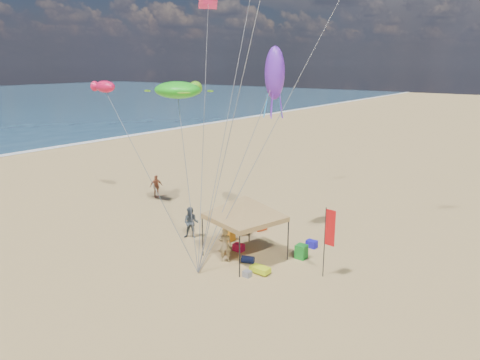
# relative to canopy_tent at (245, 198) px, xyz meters

# --- Properties ---
(ground) EXTENTS (280.00, 280.00, 0.00)m
(ground) POSITION_rel_canopy_tent_xyz_m (-0.14, -3.21, -3.10)
(ground) COLOR tan
(ground) RESTS_ON ground
(canopy_tent) EXTENTS (5.84, 5.84, 3.72)m
(canopy_tent) POSITION_rel_canopy_tent_xyz_m (0.00, 0.00, 0.00)
(canopy_tent) COLOR black
(canopy_tent) RESTS_ON ground
(feather_flag) EXTENTS (0.50, 0.06, 3.28)m
(feather_flag) POSITION_rel_canopy_tent_xyz_m (4.19, 0.51, -0.92)
(feather_flag) COLOR black
(feather_flag) RESTS_ON ground
(cooler_red) EXTENTS (0.54, 0.38, 0.38)m
(cooler_red) POSITION_rel_canopy_tent_xyz_m (-0.74, 0.46, -2.91)
(cooler_red) COLOR red
(cooler_red) RESTS_ON ground
(cooler_blue) EXTENTS (0.54, 0.38, 0.38)m
(cooler_blue) POSITION_rel_canopy_tent_xyz_m (2.01, 3.14, -2.91)
(cooler_blue) COLOR #1C16BA
(cooler_blue) RESTS_ON ground
(bag_navy) EXTENTS (0.69, 0.54, 0.36)m
(bag_navy) POSITION_rel_canopy_tent_xyz_m (0.50, -0.42, -2.92)
(bag_navy) COLOR black
(bag_navy) RESTS_ON ground
(bag_orange) EXTENTS (0.54, 0.69, 0.36)m
(bag_orange) POSITION_rel_canopy_tent_xyz_m (-1.44, 3.52, -2.92)
(bag_orange) COLOR red
(bag_orange) RESTS_ON ground
(chair_green) EXTENTS (0.50, 0.50, 0.70)m
(chair_green) POSITION_rel_canopy_tent_xyz_m (2.26, 1.63, -2.75)
(chair_green) COLOR #188424
(chair_green) RESTS_ON ground
(chair_yellow) EXTENTS (0.50, 0.50, 0.70)m
(chair_yellow) POSITION_rel_canopy_tent_xyz_m (-2.00, 1.26, -2.75)
(chair_yellow) COLOR orange
(chair_yellow) RESTS_ON ground
(crate_grey) EXTENTS (0.34, 0.30, 0.28)m
(crate_grey) POSITION_rel_canopy_tent_xyz_m (1.32, -1.58, -2.96)
(crate_grey) COLOR gray
(crate_grey) RESTS_ON ground
(beach_cart) EXTENTS (0.90, 0.50, 0.24)m
(beach_cart) POSITION_rel_canopy_tent_xyz_m (1.60, -0.96, -2.90)
(beach_cart) COLOR #C1DD18
(beach_cart) RESTS_ON ground
(person_near_a) EXTENTS (0.74, 0.68, 1.71)m
(person_near_a) POSITION_rel_canopy_tent_xyz_m (-0.49, -0.94, -2.24)
(person_near_a) COLOR tan
(person_near_a) RESTS_ON ground
(person_near_b) EXTENTS (1.08, 1.01, 1.76)m
(person_near_b) POSITION_rel_canopy_tent_xyz_m (-3.89, 0.29, -2.21)
(person_near_b) COLOR #313B43
(person_near_b) RESTS_ON ground
(person_near_c) EXTENTS (1.05, 0.65, 1.57)m
(person_near_c) POSITION_rel_canopy_tent_xyz_m (-1.96, 2.09, -2.31)
(person_near_c) COLOR silver
(person_near_c) RESTS_ON ground
(person_far_a) EXTENTS (0.68, 1.04, 1.64)m
(person_far_a) POSITION_rel_canopy_tent_xyz_m (-11.26, 4.44, -2.28)
(person_far_a) COLOR #B56745
(person_far_a) RESTS_ON ground
(turtle_kite) EXTENTS (3.32, 2.98, 0.91)m
(turtle_kite) POSITION_rel_canopy_tent_xyz_m (-5.32, 1.01, 4.84)
(turtle_kite) COLOR #22C81D
(turtle_kite) RESTS_ON ground
(fish_kite) EXTENTS (1.84, 1.36, 0.74)m
(fish_kite) POSITION_rel_canopy_tent_xyz_m (-11.56, 0.95, 4.84)
(fish_kite) COLOR #E11346
(fish_kite) RESTS_ON ground
(squid_kite) EXTENTS (1.37, 1.37, 2.68)m
(squid_kite) POSITION_rel_canopy_tent_xyz_m (-0.60, 3.32, 5.75)
(squid_kite) COLOR #6C28CD
(squid_kite) RESTS_ON ground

